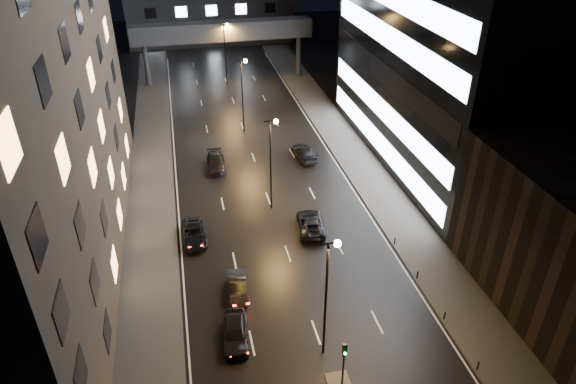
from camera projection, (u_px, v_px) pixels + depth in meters
name	position (u px, v px, depth m)	size (l,w,h in m)	color
ground	(253.00, 157.00, 64.57)	(160.00, 160.00, 0.00)	black
sidewalk_left	(151.00, 188.00, 58.04)	(5.00, 110.00, 0.15)	#383533
sidewalk_right	(361.00, 165.00, 62.68)	(5.00, 110.00, 0.15)	#383533
building_right_low	(573.00, 243.00, 39.30)	(10.00, 18.00, 12.00)	black
skybridge	(223.00, 32.00, 85.27)	(30.00, 3.00, 10.00)	#333335
traffic_signal_near	(344.00, 360.00, 33.39)	(0.28, 0.34, 4.40)	black
bollard_row	(460.00, 340.00, 38.28)	(0.12, 25.12, 0.90)	black
streetlight_near	(329.00, 285.00, 34.53)	(1.45, 0.50, 10.15)	black
streetlight_mid_a	(272.00, 153.00, 51.21)	(1.45, 0.50, 10.15)	black
streetlight_mid_b	(243.00, 86.00, 67.90)	(1.45, 0.50, 10.15)	black
streetlight_far	(226.00, 46.00, 84.59)	(1.45, 0.50, 10.15)	black
car_away_a	(235.00, 332.00, 38.47)	(1.89, 4.71, 1.60)	black
car_away_b	(238.00, 287.00, 42.86)	(1.49, 4.26, 1.40)	black
car_away_c	(194.00, 234.00, 49.36)	(2.34, 5.08, 1.41)	black
car_away_d	(216.00, 163.00, 61.74)	(2.11, 5.19, 1.51)	black
car_toward_a	(311.00, 223.00, 50.86)	(2.45, 5.31, 1.47)	black
car_toward_b	(304.00, 152.00, 64.02)	(2.18, 5.36, 1.56)	black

